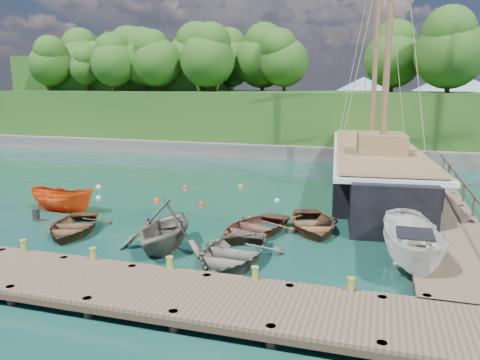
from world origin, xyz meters
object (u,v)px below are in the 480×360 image
object	(u,v)px
rowboat_4	(312,230)
cabin_boat_white	(412,270)
rowboat_1	(165,250)
rowboat_3	(231,263)
schooner	(374,170)
rowboat_0	(73,233)
rowboat_2	(253,235)
motorboat_orange	(64,211)

from	to	relation	value
rowboat_4	cabin_boat_white	xyz separation A→B (m)	(4.25, -3.76, 0.00)
rowboat_1	rowboat_3	size ratio (longest dim) A/B	0.88
rowboat_1	rowboat_3	distance (m)	3.16
rowboat_3	rowboat_4	bearing A→B (deg)	66.46
schooner	rowboat_0	bearing A→B (deg)	-138.13
rowboat_0	rowboat_1	xyz separation A→B (m)	(5.04, -0.79, 0.00)
rowboat_2	rowboat_4	xyz separation A→B (m)	(2.49, 1.49, 0.00)
rowboat_3	motorboat_orange	distance (m)	11.88
rowboat_1	rowboat_2	xyz separation A→B (m)	(3.01, 2.94, 0.00)
rowboat_1	cabin_boat_white	world-z (taller)	rowboat_1
rowboat_1	rowboat_4	xyz separation A→B (m)	(5.50, 4.43, 0.00)
rowboat_2	rowboat_3	size ratio (longest dim) A/B	0.92
rowboat_1	rowboat_2	distance (m)	4.21
rowboat_3	cabin_boat_white	world-z (taller)	cabin_boat_white
cabin_boat_white	schooner	world-z (taller)	schooner
rowboat_2	schooner	bearing A→B (deg)	85.84
rowboat_2	schooner	distance (m)	13.11
rowboat_3	rowboat_4	distance (m)	5.55
rowboat_0	rowboat_2	size ratio (longest dim) A/B	0.94
rowboat_2	schooner	size ratio (longest dim) A/B	0.15
motorboat_orange	rowboat_4	bearing A→B (deg)	-86.06
rowboat_2	cabin_boat_white	size ratio (longest dim) A/B	0.84
rowboat_2	rowboat_0	bearing A→B (deg)	-146.52
rowboat_0	motorboat_orange	distance (m)	4.22
cabin_boat_white	rowboat_2	bearing A→B (deg)	154.80
rowboat_1	rowboat_4	distance (m)	7.06
rowboat_1	motorboat_orange	bearing A→B (deg)	150.86
schooner	cabin_boat_white	bearing A→B (deg)	-88.69
rowboat_0	cabin_boat_white	xyz separation A→B (m)	(14.78, -0.13, 0.00)
rowboat_0	rowboat_2	distance (m)	8.33
cabin_boat_white	rowboat_1	bearing A→B (deg)	177.36
rowboat_1	rowboat_2	world-z (taller)	rowboat_1
rowboat_2	cabin_boat_white	world-z (taller)	cabin_boat_white
rowboat_2	rowboat_3	xyz separation A→B (m)	(0.09, -3.52, 0.00)
rowboat_1	motorboat_orange	distance (m)	8.80
rowboat_0	rowboat_3	distance (m)	8.26
rowboat_1	cabin_boat_white	distance (m)	9.77
motorboat_orange	rowboat_1	bearing A→B (deg)	-114.62
rowboat_0	motorboat_orange	world-z (taller)	motorboat_orange
rowboat_2	rowboat_4	bearing A→B (deg)	49.43
rowboat_4	rowboat_2	bearing A→B (deg)	-167.08
rowboat_0	cabin_boat_white	bearing A→B (deg)	-19.01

